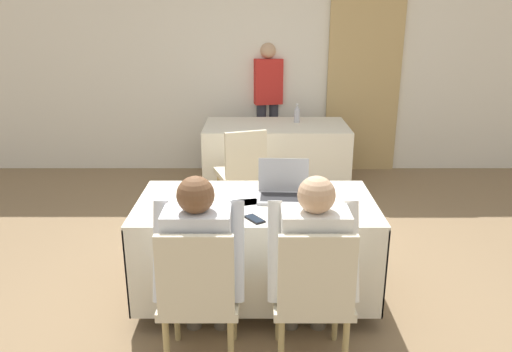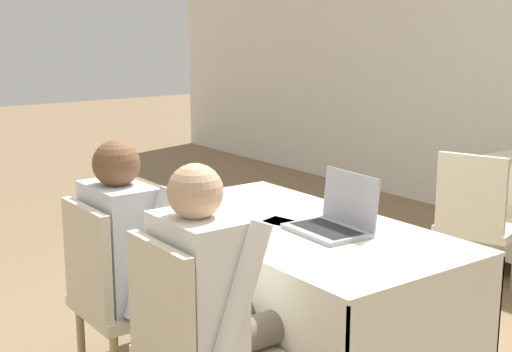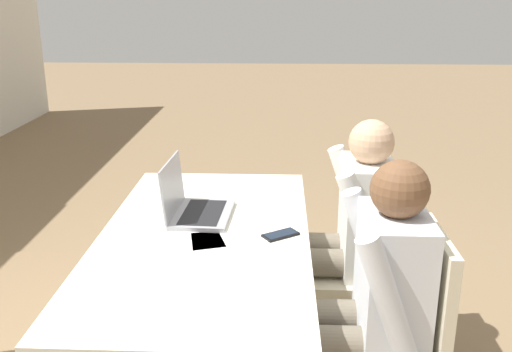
{
  "view_description": "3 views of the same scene",
  "coord_description": "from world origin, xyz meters",
  "px_view_note": "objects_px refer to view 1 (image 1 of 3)",
  "views": [
    {
      "loc": [
        0.0,
        -3.12,
        1.96
      ],
      "look_at": [
        0.0,
        -0.21,
        0.99
      ],
      "focal_mm": 35.0,
      "sensor_mm": 36.0,
      "label": 1
    },
    {
      "loc": [
        2.38,
        -1.96,
        1.63
      ],
      "look_at": [
        0.0,
        -0.21,
        0.99
      ],
      "focal_mm": 50.0,
      "sensor_mm": 36.0,
      "label": 2
    },
    {
      "loc": [
        -2.12,
        -0.3,
        1.68
      ],
      "look_at": [
        0.0,
        -0.21,
        0.99
      ],
      "focal_mm": 40.0,
      "sensor_mm": 36.0,
      "label": 3
    }
  ],
  "objects_px": {
    "person_checkered_shirt": "(200,258)",
    "person_red_shirt": "(268,99)",
    "laptop": "(283,191)",
    "water_bottle": "(297,114)",
    "chair_far_spare": "(242,169)",
    "person_white_shirt": "(312,258)",
    "chair_near_left": "(199,293)",
    "cell_phone": "(254,219)",
    "chair_near_right": "(313,293)"
  },
  "relations": [
    {
      "from": "person_red_shirt",
      "to": "chair_far_spare",
      "type": "bearing_deg",
      "value": -112.28
    },
    {
      "from": "chair_near_right",
      "to": "person_white_shirt",
      "type": "bearing_deg",
      "value": -90.0
    },
    {
      "from": "cell_phone",
      "to": "water_bottle",
      "type": "bearing_deg",
      "value": 46.03
    },
    {
      "from": "person_checkered_shirt",
      "to": "person_red_shirt",
      "type": "relative_size",
      "value": 0.73
    },
    {
      "from": "laptop",
      "to": "water_bottle",
      "type": "xyz_separation_m",
      "value": [
        0.28,
        2.42,
        0.05
      ]
    },
    {
      "from": "water_bottle",
      "to": "chair_near_left",
      "type": "xyz_separation_m",
      "value": [
        -0.78,
        -3.22,
        -0.35
      ]
    },
    {
      "from": "cell_phone",
      "to": "water_bottle",
      "type": "xyz_separation_m",
      "value": [
        0.48,
        2.8,
        0.09
      ]
    },
    {
      "from": "laptop",
      "to": "water_bottle",
      "type": "bearing_deg",
      "value": 86.36
    },
    {
      "from": "chair_far_spare",
      "to": "person_checkered_shirt",
      "type": "height_order",
      "value": "person_checkered_shirt"
    },
    {
      "from": "laptop",
      "to": "chair_near_right",
      "type": "height_order",
      "value": "laptop"
    },
    {
      "from": "laptop",
      "to": "chair_near_right",
      "type": "bearing_deg",
      "value": -77.94
    },
    {
      "from": "chair_far_spare",
      "to": "cell_phone",
      "type": "bearing_deg",
      "value": 75.58
    },
    {
      "from": "chair_near_right",
      "to": "chair_far_spare",
      "type": "relative_size",
      "value": 1.0
    },
    {
      "from": "water_bottle",
      "to": "chair_far_spare",
      "type": "bearing_deg",
      "value": -121.68
    },
    {
      "from": "cell_phone",
      "to": "chair_far_spare",
      "type": "height_order",
      "value": "chair_far_spare"
    },
    {
      "from": "person_checkered_shirt",
      "to": "person_red_shirt",
      "type": "height_order",
      "value": "person_red_shirt"
    },
    {
      "from": "cell_phone",
      "to": "person_checkered_shirt",
      "type": "bearing_deg",
      "value": -168.02
    },
    {
      "from": "chair_near_right",
      "to": "person_checkered_shirt",
      "type": "relative_size",
      "value": 0.77
    },
    {
      "from": "person_white_shirt",
      "to": "cell_phone",
      "type": "bearing_deg",
      "value": -44.55
    },
    {
      "from": "laptop",
      "to": "person_red_shirt",
      "type": "bearing_deg",
      "value": 93.76
    },
    {
      "from": "cell_phone",
      "to": "chair_near_left",
      "type": "relative_size",
      "value": 0.18
    },
    {
      "from": "chair_near_left",
      "to": "chair_near_right",
      "type": "bearing_deg",
      "value": -180.0
    },
    {
      "from": "chair_far_spare",
      "to": "person_white_shirt",
      "type": "height_order",
      "value": "person_white_shirt"
    },
    {
      "from": "water_bottle",
      "to": "chair_near_right",
      "type": "xyz_separation_m",
      "value": [
        -0.15,
        -3.22,
        -0.35
      ]
    },
    {
      "from": "water_bottle",
      "to": "chair_near_right",
      "type": "bearing_deg",
      "value": -92.74
    },
    {
      "from": "water_bottle",
      "to": "person_checkered_shirt",
      "type": "relative_size",
      "value": 0.18
    },
    {
      "from": "chair_near_right",
      "to": "person_checkered_shirt",
      "type": "distance_m",
      "value": 0.66
    },
    {
      "from": "person_red_shirt",
      "to": "person_white_shirt",
      "type": "bearing_deg",
      "value": -99.6
    },
    {
      "from": "person_red_shirt",
      "to": "water_bottle",
      "type": "bearing_deg",
      "value": -73.88
    },
    {
      "from": "water_bottle",
      "to": "person_checkered_shirt",
      "type": "height_order",
      "value": "person_checkered_shirt"
    },
    {
      "from": "laptop",
      "to": "chair_far_spare",
      "type": "bearing_deg",
      "value": 105.48
    },
    {
      "from": "laptop",
      "to": "chair_near_left",
      "type": "relative_size",
      "value": 0.4
    },
    {
      "from": "chair_far_spare",
      "to": "person_checkered_shirt",
      "type": "relative_size",
      "value": 0.77
    },
    {
      "from": "laptop",
      "to": "person_red_shirt",
      "type": "distance_m",
      "value": 3.02
    },
    {
      "from": "person_white_shirt",
      "to": "person_red_shirt",
      "type": "height_order",
      "value": "person_red_shirt"
    },
    {
      "from": "water_bottle",
      "to": "person_checkered_shirt",
      "type": "xyz_separation_m",
      "value": [
        -0.78,
        -3.12,
        -0.19
      ]
    },
    {
      "from": "chair_near_left",
      "to": "person_red_shirt",
      "type": "relative_size",
      "value": 0.56
    },
    {
      "from": "water_bottle",
      "to": "person_white_shirt",
      "type": "distance_m",
      "value": 3.13
    },
    {
      "from": "laptop",
      "to": "person_checkered_shirt",
      "type": "bearing_deg",
      "value": -122.61
    },
    {
      "from": "person_checkered_shirt",
      "to": "chair_near_right",
      "type": "bearing_deg",
      "value": 170.7
    },
    {
      "from": "person_checkered_shirt",
      "to": "water_bottle",
      "type": "bearing_deg",
      "value": -104.06
    },
    {
      "from": "person_checkered_shirt",
      "to": "person_white_shirt",
      "type": "relative_size",
      "value": 1.0
    },
    {
      "from": "cell_phone",
      "to": "chair_near_right",
      "type": "distance_m",
      "value": 0.59
    },
    {
      "from": "cell_phone",
      "to": "chair_far_spare",
      "type": "relative_size",
      "value": 0.18
    },
    {
      "from": "person_checkered_shirt",
      "to": "laptop",
      "type": "bearing_deg",
      "value": -125.6
    },
    {
      "from": "person_red_shirt",
      "to": "chair_near_right",
      "type": "bearing_deg",
      "value": -99.67
    },
    {
      "from": "cell_phone",
      "to": "person_checkered_shirt",
      "type": "relative_size",
      "value": 0.14
    },
    {
      "from": "water_bottle",
      "to": "person_checkered_shirt",
      "type": "bearing_deg",
      "value": -104.06
    },
    {
      "from": "person_red_shirt",
      "to": "cell_phone",
      "type": "bearing_deg",
      "value": -104.8
    },
    {
      "from": "cell_phone",
      "to": "person_checkered_shirt",
      "type": "xyz_separation_m",
      "value": [
        -0.3,
        -0.32,
        -0.1
      ]
    }
  ]
}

